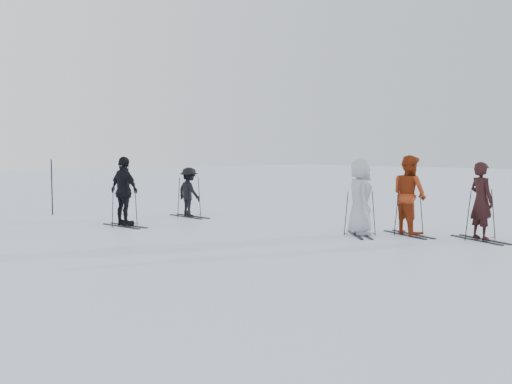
% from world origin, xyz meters
% --- Properties ---
extents(ground, '(120.00, 120.00, 0.00)m').
position_xyz_m(ground, '(0.00, 0.00, 0.00)').
color(ground, silver).
rests_on(ground, ground).
extents(skier_near_dark, '(0.63, 0.78, 1.85)m').
position_xyz_m(skier_near_dark, '(2.71, -4.19, 0.93)').
color(skier_near_dark, black).
rests_on(skier_near_dark, ground).
extents(skier_red, '(1.01, 1.15, 2.00)m').
position_xyz_m(skier_red, '(2.11, -2.58, 1.00)').
color(skier_red, maroon).
rests_on(skier_red, ground).
extents(skier_grey, '(1.05, 1.12, 1.92)m').
position_xyz_m(skier_grey, '(1.10, -1.83, 0.96)').
color(skier_grey, '#9FA5A8').
rests_on(skier_grey, ground).
extents(skier_uphill_left, '(0.65, 1.21, 1.96)m').
position_xyz_m(skier_uphill_left, '(-2.72, 3.60, 0.98)').
color(skier_uphill_left, black).
rests_on(skier_uphill_left, ground).
extents(skier_uphill_far, '(0.63, 1.05, 1.59)m').
position_xyz_m(skier_uphill_far, '(-0.01, 4.44, 0.79)').
color(skier_uphill_far, black).
rests_on(skier_uphill_far, ground).
extents(skis_near_dark, '(1.92, 1.40, 1.26)m').
position_xyz_m(skis_near_dark, '(2.71, -4.19, 0.63)').
color(skis_near_dark, black).
rests_on(skis_near_dark, ground).
extents(skis_red, '(1.91, 1.37, 1.26)m').
position_xyz_m(skis_red, '(2.11, -2.58, 0.63)').
color(skis_red, black).
rests_on(skis_red, ground).
extents(skis_grey, '(1.77, 1.62, 1.16)m').
position_xyz_m(skis_grey, '(1.10, -1.83, 0.58)').
color(skis_grey, black).
rests_on(skis_grey, ground).
extents(skis_uphill_left, '(1.88, 1.19, 1.28)m').
position_xyz_m(skis_uphill_left, '(-2.72, 3.60, 0.64)').
color(skis_uphill_left, black).
rests_on(skis_uphill_left, ground).
extents(skis_uphill_far, '(1.87, 1.04, 1.34)m').
position_xyz_m(skis_uphill_far, '(-0.01, 4.44, 0.67)').
color(skis_uphill_far, black).
rests_on(skis_uphill_far, ground).
extents(piste_marker, '(0.05, 0.05, 1.87)m').
position_xyz_m(piste_marker, '(-3.27, 7.85, 0.94)').
color(piste_marker, black).
rests_on(piste_marker, ground).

